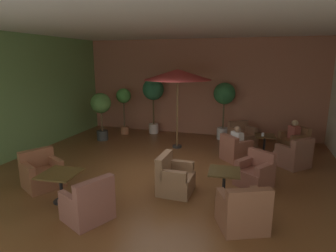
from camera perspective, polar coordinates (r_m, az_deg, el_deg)
name	(u,v)px	position (r m, az deg, el deg)	size (l,w,h in m)	color
ground_plane	(163,175)	(7.71, -1.05, -9.75)	(9.58, 9.18, 0.02)	brown
wall_back_brick	(199,88)	(11.55, 6.22, 7.63)	(9.58, 0.08, 3.78)	#A5644C
wall_left_accent	(13,97)	(9.79, -28.59, 5.13)	(0.08, 9.18, 3.78)	#6A9453
ceiling_slab	(162,24)	(7.15, -1.18, 19.77)	(9.58, 9.18, 0.06)	silver
cafe_table_front_left	(265,141)	(9.57, 18.76, -2.92)	(0.66, 0.66, 0.66)	black
armchair_front_left_north	(294,142)	(10.29, 23.89, -3.04)	(1.02, 1.02, 0.84)	brown
armchair_front_left_east	(242,137)	(10.44, 14.57, -2.07)	(1.09, 1.08, 0.84)	#8B5E45
armchair_front_left_south	(236,150)	(8.88, 13.37, -4.73)	(1.03, 1.03, 0.80)	#935543
armchair_front_left_west	(294,156)	(8.88, 23.92, -5.50)	(1.06, 1.06, 0.88)	brown
cafe_table_front_right	(60,179)	(6.55, -20.74, -9.85)	(0.82, 0.82, 0.66)	black
armchair_front_right_north	(88,205)	(5.78, -15.64, -14.92)	(1.01, 1.03, 0.89)	brown
armchair_front_right_east	(42,174)	(7.54, -23.94, -8.72)	(1.05, 1.07, 0.88)	brown
cafe_table_mid_center	(224,177)	(6.37, 11.18, -10.00)	(0.71, 0.71, 0.66)	black
armchair_mid_center_north	(243,212)	(5.50, 14.73, -16.31)	(1.03, 1.00, 0.87)	brown
armchair_mid_center_east	(255,173)	(7.27, 17.01, -9.05)	(0.99, 0.99, 0.84)	brown
armchair_mid_center_south	(174,179)	(6.65, 1.23, -10.51)	(0.75, 0.81, 0.88)	#855F44
patio_umbrella_tall_red	(178,75)	(9.52, 1.93, 10.17)	(2.25, 2.25, 2.69)	#2D2D2D
potted_tree_left_corner	(101,108)	(10.89, -13.27, 3.62)	(0.75, 0.75, 1.79)	#373837
potted_tree_mid_left	(124,101)	(11.61, -8.86, 4.93)	(0.59, 0.59, 1.87)	#AC6544
potted_tree_mid_right	(153,93)	(11.59, -2.97, 6.64)	(0.87, 0.87, 2.25)	beige
potted_tree_right_corner	(224,99)	(10.89, 11.18, 5.25)	(0.80, 0.80, 2.16)	silver
patron_blue_shirt	(294,130)	(10.17, 23.95, -0.80)	(0.38, 0.40, 0.63)	#AF5247
patron_by_window	(237,137)	(8.79, 13.69, -2.18)	(0.41, 0.42, 0.63)	silver
iced_drink_cup	(263,134)	(9.36, 18.46, -1.62)	(0.08, 0.08, 0.11)	silver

